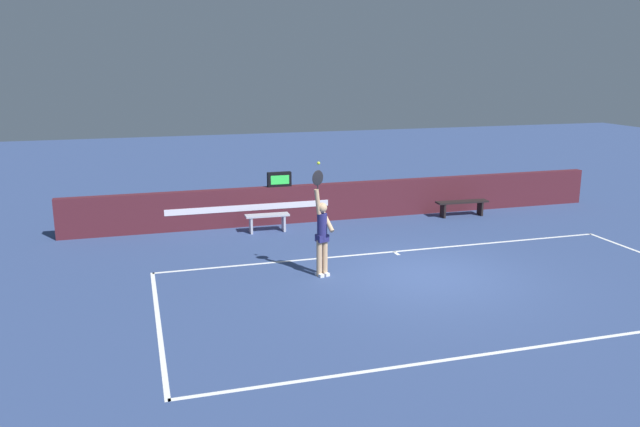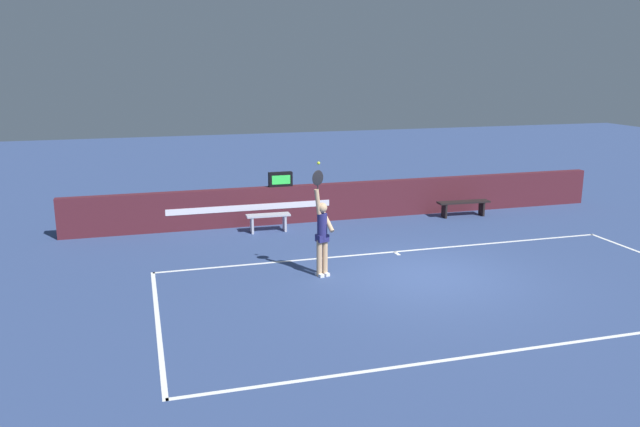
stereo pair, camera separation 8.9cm
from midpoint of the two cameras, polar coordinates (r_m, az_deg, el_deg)
name	(u,v)px [view 1 (the left image)]	position (r m, az deg, el deg)	size (l,w,h in m)	color
ground_plane	(427,275)	(14.62, 9.47, -5.51)	(60.00, 60.00, 0.00)	navy
court_lines	(448,290)	(13.80, 11.24, -6.74)	(12.06, 5.92, 0.00)	white
back_wall	(347,201)	(19.47, 2.33, 1.17)	(16.78, 0.29, 1.13)	#491B24
speed_display	(279,179)	(18.75, -3.83, 3.09)	(0.70, 0.20, 0.42)	black
tennis_player	(322,233)	(14.11, 0.00, -1.73)	(0.49, 0.45, 2.44)	tan
tennis_ball	(318,163)	(13.75, -0.33, 4.56)	(0.07, 0.07, 0.07)	#C5E02D
courtside_bench_near	(267,219)	(18.01, -4.91, -0.50)	(1.25, 0.39, 0.51)	#B0B1BF
courtside_bench_far	(462,204)	(20.26, 12.54, 0.80)	(1.68, 0.44, 0.49)	black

